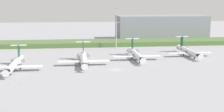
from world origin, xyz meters
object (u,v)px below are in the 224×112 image
antenna_mast (116,32)px  safety_cone_rear_marker (19,83)px  regional_jet_third (136,54)px  safety_cone_mid_marker (9,83)px  regional_jet_nearest (14,64)px  regional_jet_second (84,59)px  regional_jet_fourth (189,51)px

antenna_mast → safety_cone_rear_marker: (-42.94, -71.71, -9.61)m
safety_cone_rear_marker → regional_jet_third: bearing=37.8°
regional_jet_third → safety_cone_mid_marker: regional_jet_third is taller
regional_jet_nearest → safety_cone_rear_marker: bearing=-74.8°
regional_jet_second → regional_jet_third: 27.05m
regional_jet_nearest → safety_cone_mid_marker: size_ratio=56.36×
regional_jet_nearest → regional_jet_fourth: same height
regional_jet_third → regional_jet_nearest: bearing=-162.8°
regional_jet_fourth → safety_cone_rear_marker: (-76.85, -43.29, -2.26)m
regional_jet_second → antenna_mast: 48.34m
regional_jet_nearest → regional_jet_fourth: (82.46, 22.61, 0.00)m
regional_jet_nearest → regional_jet_fourth: size_ratio=1.00×
regional_jet_third → regional_jet_second: bearing=-160.6°
safety_cone_mid_marker → safety_cone_rear_marker: (3.25, 0.02, 0.00)m
safety_cone_rear_marker → antenna_mast: bearing=59.1°
antenna_mast → regional_jet_second: bearing=-115.0°
regional_jet_nearest → regional_jet_third: (53.89, 16.71, 0.00)m
regional_jet_fourth → antenna_mast: bearing=140.0°
regional_jet_second → safety_cone_mid_marker: 38.60m
safety_cone_rear_marker → regional_jet_nearest: bearing=105.2°
safety_cone_mid_marker → safety_cone_rear_marker: same height
regional_jet_nearest → safety_cone_mid_marker: 20.96m
regional_jet_third → regional_jet_fourth: bearing=11.7°
regional_jet_second → regional_jet_fourth: (54.08, 14.89, 0.00)m
antenna_mast → safety_cone_rear_marker: bearing=-120.9°
regional_jet_second → regional_jet_fourth: size_ratio=1.00×
antenna_mast → regional_jet_third: bearing=-81.2°
regional_jet_fourth → safety_cone_mid_marker: regional_jet_fourth is taller
regional_jet_nearest → regional_jet_fourth: 85.50m
regional_jet_nearest → safety_cone_mid_marker: regional_jet_nearest is taller
regional_jet_nearest → safety_cone_rear_marker: 21.55m
antenna_mast → safety_cone_mid_marker: antenna_mast is taller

